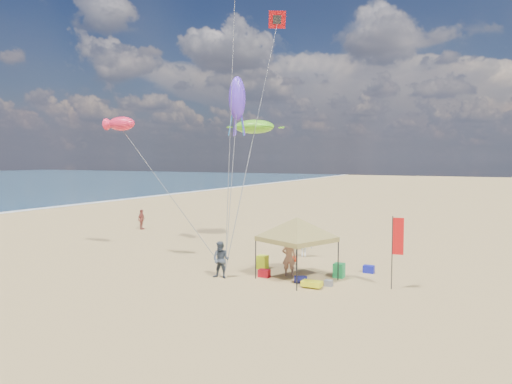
{
  "coord_description": "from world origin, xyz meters",
  "views": [
    {
      "loc": [
        11.94,
        -20.35,
        5.89
      ],
      "look_at": [
        0.0,
        3.0,
        4.0
      ],
      "focal_mm": 33.58,
      "sensor_mm": 36.0,
      "label": 1
    }
  ],
  "objects_px": {
    "canopy_tent": "(297,220)",
    "cooler_blue": "(369,269)",
    "person_far_a": "(141,219)",
    "feather_flag": "(396,241)",
    "chair_yellow": "(263,262)",
    "person_near_b": "(221,260)",
    "person_near_c": "(304,244)",
    "beach_cart": "(312,284)",
    "cooler_red": "(264,273)",
    "chair_green": "(339,270)",
    "person_near_a": "(289,257)"
  },
  "relations": [
    {
      "from": "canopy_tent",
      "to": "cooler_blue",
      "type": "height_order",
      "value": "canopy_tent"
    },
    {
      "from": "person_far_a",
      "to": "canopy_tent",
      "type": "bearing_deg",
      "value": -128.61
    },
    {
      "from": "feather_flag",
      "to": "chair_yellow",
      "type": "xyz_separation_m",
      "value": [
        -7.1,
        0.96,
        -1.84
      ]
    },
    {
      "from": "person_near_b",
      "to": "person_near_c",
      "type": "distance_m",
      "value": 6.8
    },
    {
      "from": "chair_yellow",
      "to": "beach_cart",
      "type": "distance_m",
      "value": 4.41
    },
    {
      "from": "feather_flag",
      "to": "chair_yellow",
      "type": "height_order",
      "value": "feather_flag"
    },
    {
      "from": "person_near_b",
      "to": "cooler_red",
      "type": "bearing_deg",
      "value": 25.98
    },
    {
      "from": "chair_green",
      "to": "canopy_tent",
      "type": "bearing_deg",
      "value": -142.52
    },
    {
      "from": "cooler_red",
      "to": "beach_cart",
      "type": "height_order",
      "value": "cooler_red"
    },
    {
      "from": "feather_flag",
      "to": "person_far_a",
      "type": "height_order",
      "value": "feather_flag"
    },
    {
      "from": "chair_green",
      "to": "person_near_a",
      "type": "height_order",
      "value": "person_near_a"
    },
    {
      "from": "person_near_c",
      "to": "cooler_blue",
      "type": "bearing_deg",
      "value": 137.94
    },
    {
      "from": "cooler_red",
      "to": "chair_green",
      "type": "xyz_separation_m",
      "value": [
        3.3,
        1.63,
        0.16
      ]
    },
    {
      "from": "canopy_tent",
      "to": "beach_cart",
      "type": "xyz_separation_m",
      "value": [
        1.2,
        -1.11,
        -2.72
      ]
    },
    {
      "from": "feather_flag",
      "to": "cooler_blue",
      "type": "distance_m",
      "value": 3.73
    },
    {
      "from": "canopy_tent",
      "to": "person_near_a",
      "type": "bearing_deg",
      "value": 141.62
    },
    {
      "from": "chair_green",
      "to": "person_near_c",
      "type": "bearing_deg",
      "value": 131.37
    },
    {
      "from": "cooler_blue",
      "to": "person_near_b",
      "type": "bearing_deg",
      "value": -144.73
    },
    {
      "from": "chair_green",
      "to": "person_far_a",
      "type": "height_order",
      "value": "person_far_a"
    },
    {
      "from": "cooler_red",
      "to": "person_far_a",
      "type": "bearing_deg",
      "value": 149.03
    },
    {
      "from": "canopy_tent",
      "to": "person_near_c",
      "type": "height_order",
      "value": "canopy_tent"
    },
    {
      "from": "beach_cart",
      "to": "person_near_a",
      "type": "distance_m",
      "value": 2.53
    },
    {
      "from": "cooler_blue",
      "to": "chair_green",
      "type": "height_order",
      "value": "chair_green"
    },
    {
      "from": "person_far_a",
      "to": "person_near_b",
      "type": "bearing_deg",
      "value": -137.94
    },
    {
      "from": "beach_cart",
      "to": "person_near_a",
      "type": "relative_size",
      "value": 0.48
    },
    {
      "from": "chair_yellow",
      "to": "person_near_c",
      "type": "xyz_separation_m",
      "value": [
        0.85,
        3.81,
        0.43
      ]
    },
    {
      "from": "chair_green",
      "to": "person_far_a",
      "type": "distance_m",
      "value": 20.78
    },
    {
      "from": "cooler_red",
      "to": "person_near_b",
      "type": "xyz_separation_m",
      "value": [
        -1.79,
        -1.14,
        0.72
      ]
    },
    {
      "from": "cooler_red",
      "to": "person_near_c",
      "type": "bearing_deg",
      "value": 90.42
    },
    {
      "from": "feather_flag",
      "to": "cooler_red",
      "type": "height_order",
      "value": "feather_flag"
    },
    {
      "from": "canopy_tent",
      "to": "person_near_a",
      "type": "height_order",
      "value": "canopy_tent"
    },
    {
      "from": "beach_cart",
      "to": "person_near_c",
      "type": "relative_size",
      "value": 0.58
    },
    {
      "from": "cooler_red",
      "to": "feather_flag",
      "type": "bearing_deg",
      "value": 6.13
    },
    {
      "from": "cooler_red",
      "to": "person_near_c",
      "type": "height_order",
      "value": "person_near_c"
    },
    {
      "from": "chair_green",
      "to": "person_near_c",
      "type": "distance_m",
      "value": 5.08
    },
    {
      "from": "cooler_blue",
      "to": "chair_green",
      "type": "distance_m",
      "value": 1.93
    },
    {
      "from": "cooler_blue",
      "to": "canopy_tent",
      "type": "bearing_deg",
      "value": -133.8
    },
    {
      "from": "beach_cart",
      "to": "person_far_a",
      "type": "height_order",
      "value": "person_far_a"
    },
    {
      "from": "feather_flag",
      "to": "beach_cart",
      "type": "height_order",
      "value": "feather_flag"
    },
    {
      "from": "canopy_tent",
      "to": "cooler_red",
      "type": "xyz_separation_m",
      "value": [
        -1.59,
        -0.32,
        -2.73
      ]
    },
    {
      "from": "canopy_tent",
      "to": "person_far_a",
      "type": "distance_m",
      "value": 19.89
    },
    {
      "from": "chair_green",
      "to": "chair_yellow",
      "type": "relative_size",
      "value": 1.0
    },
    {
      "from": "feather_flag",
      "to": "person_near_b",
      "type": "xyz_separation_m",
      "value": [
        -8.0,
        -1.81,
        -1.29
      ]
    },
    {
      "from": "cooler_blue",
      "to": "cooler_red",
      "type": "bearing_deg",
      "value": -143.63
    },
    {
      "from": "canopy_tent",
      "to": "cooler_red",
      "type": "bearing_deg",
      "value": -168.75
    },
    {
      "from": "cooler_red",
      "to": "cooler_blue",
      "type": "relative_size",
      "value": 1.0
    },
    {
      "from": "beach_cart",
      "to": "person_near_b",
      "type": "relative_size",
      "value": 0.5
    },
    {
      "from": "canopy_tent",
      "to": "person_far_a",
      "type": "height_order",
      "value": "canopy_tent"
    },
    {
      "from": "person_far_a",
      "to": "feather_flag",
      "type": "bearing_deg",
      "value": -122.68
    },
    {
      "from": "cooler_red",
      "to": "cooler_blue",
      "type": "distance_m",
      "value": 5.44
    }
  ]
}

